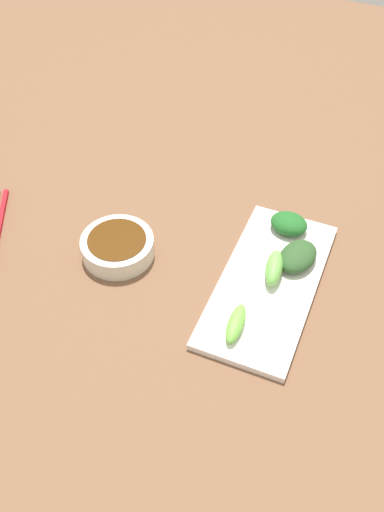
% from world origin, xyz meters
% --- Properties ---
extents(tabletop, '(2.10, 2.10, 0.02)m').
position_xyz_m(tabletop, '(0.00, 0.00, 0.01)').
color(tabletop, brown).
rests_on(tabletop, ground).
extents(sauce_bowl, '(0.12, 0.12, 0.03)m').
position_xyz_m(sauce_bowl, '(-0.13, -0.03, 0.04)').
color(sauce_bowl, silver).
rests_on(sauce_bowl, tabletop).
extents(serving_plate, '(0.14, 0.31, 0.01)m').
position_xyz_m(serving_plate, '(0.12, 0.00, 0.03)').
color(serving_plate, white).
rests_on(serving_plate, tabletop).
extents(broccoli_leafy_0, '(0.07, 0.09, 0.03)m').
position_xyz_m(broccoli_leafy_0, '(0.15, 0.06, 0.05)').
color(broccoli_leafy_0, '#294C24').
rests_on(broccoli_leafy_0, serving_plate).
extents(broccoli_stalk_1, '(0.04, 0.07, 0.03)m').
position_xyz_m(broccoli_stalk_1, '(0.12, 0.02, 0.05)').
color(broccoli_stalk_1, '#6CB94E').
rests_on(broccoli_stalk_1, serving_plate).
extents(broccoli_stalk_2, '(0.03, 0.07, 0.02)m').
position_xyz_m(broccoli_stalk_2, '(0.10, -0.10, 0.04)').
color(broccoli_stalk_2, '#6CBB42').
rests_on(broccoli_stalk_2, serving_plate).
extents(broccoli_leafy_3, '(0.07, 0.06, 0.03)m').
position_xyz_m(broccoli_leafy_3, '(0.11, 0.12, 0.05)').
color(broccoli_leafy_3, '#1E5D22').
rests_on(broccoli_leafy_3, serving_plate).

